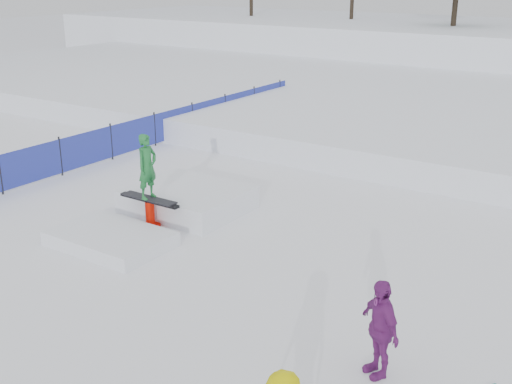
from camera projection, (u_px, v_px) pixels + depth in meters
The scene contains 5 objects.
ground at pixel (175, 271), 12.14m from camera, with size 120.00×120.00×0.00m, color white.
snow_midrise at pixel (448, 107), 24.55m from camera, with size 50.00×18.00×0.80m, color white.
safety_fence at pixel (155, 129), 20.55m from camera, with size 0.05×16.00×1.10m.
spectator_purple at pixel (380, 328), 8.82m from camera, with size 0.86×0.36×1.46m, color #772477.
jib_rail_feature at pixel (168, 207), 14.55m from camera, with size 2.60×4.40×2.11m.
Camera 1 is at (7.38, -8.26, 5.40)m, focal length 45.00 mm.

